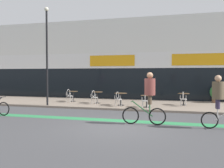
% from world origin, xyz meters
% --- Properties ---
extents(ground_plane, '(120.00, 120.00, 0.00)m').
position_xyz_m(ground_plane, '(0.00, 0.00, 0.00)').
color(ground_plane, '#424244').
extents(sidewalk_slab, '(40.00, 5.50, 0.12)m').
position_xyz_m(sidewalk_slab, '(0.00, 7.25, 0.06)').
color(sidewalk_slab, gray).
rests_on(sidewalk_slab, ground).
extents(storefront_facade, '(40.00, 4.06, 6.41)m').
position_xyz_m(storefront_facade, '(0.00, 11.97, 3.19)').
color(storefront_facade, silver).
rests_on(storefront_facade, ground).
extents(bike_lane_stripe, '(36.00, 0.70, 0.01)m').
position_xyz_m(bike_lane_stripe, '(0.00, 1.42, 0.00)').
color(bike_lane_stripe, '#2D844C').
rests_on(bike_lane_stripe, ground).
extents(bistro_table_0, '(0.70, 0.70, 0.73)m').
position_xyz_m(bistro_table_0, '(-5.30, 7.25, 0.64)').
color(bistro_table_0, black).
rests_on(bistro_table_0, sidewalk_slab).
extents(bistro_table_1, '(0.70, 0.70, 0.77)m').
position_xyz_m(bistro_table_1, '(-3.26, 6.68, 0.67)').
color(bistro_table_1, black).
rests_on(bistro_table_1, sidewalk_slab).
extents(bistro_table_2, '(0.78, 0.78, 0.77)m').
position_xyz_m(bistro_table_2, '(-1.47, 5.97, 0.68)').
color(bistro_table_2, black).
rests_on(bistro_table_2, sidewalk_slab).
extents(bistro_table_3, '(0.72, 0.72, 0.71)m').
position_xyz_m(bistro_table_3, '(0.22, 5.48, 0.63)').
color(bistro_table_3, black).
rests_on(bistro_table_3, sidewalk_slab).
extents(bistro_table_4, '(0.72, 0.72, 0.75)m').
position_xyz_m(bistro_table_4, '(2.30, 7.17, 0.66)').
color(bistro_table_4, black).
rests_on(bistro_table_4, sidewalk_slab).
extents(cafe_chair_0_near, '(0.44, 0.59, 0.90)m').
position_xyz_m(cafe_chair_0_near, '(-5.31, 6.63, 0.64)').
color(cafe_chair_0_near, '#B7B2AD').
rests_on(cafe_chair_0_near, sidewalk_slab).
extents(cafe_chair_1_near, '(0.45, 0.60, 0.90)m').
position_xyz_m(cafe_chair_1_near, '(-3.27, 6.05, 0.64)').
color(cafe_chair_1_near, '#B7B2AD').
rests_on(cafe_chair_1_near, sidewalk_slab).
extents(cafe_chair_2_near, '(0.45, 0.60, 0.90)m').
position_xyz_m(cafe_chair_2_near, '(-1.48, 5.35, 0.64)').
color(cafe_chair_2_near, '#B7B2AD').
rests_on(cafe_chair_2_near, sidewalk_slab).
extents(cafe_chair_3_near, '(0.44, 0.59, 0.90)m').
position_xyz_m(cafe_chair_3_near, '(0.23, 4.85, 0.64)').
color(cafe_chair_3_near, '#B7B2AD').
rests_on(cafe_chair_3_near, sidewalk_slab).
extents(cafe_chair_4_near, '(0.45, 0.60, 0.90)m').
position_xyz_m(cafe_chair_4_near, '(2.29, 6.54, 0.64)').
color(cafe_chair_4_near, '#B7B2AD').
rests_on(cafe_chair_4_near, sidewalk_slab).
extents(planter_pot, '(0.75, 0.75, 1.17)m').
position_xyz_m(planter_pot, '(4.36, 9.15, 0.77)').
color(planter_pot, brown).
rests_on(planter_pot, sidewalk_slab).
extents(lamp_post, '(0.26, 0.26, 6.10)m').
position_xyz_m(lamp_post, '(-5.93, 4.79, 3.59)').
color(lamp_post, black).
rests_on(lamp_post, sidewalk_slab).
extents(cyclist_1, '(1.66, 0.49, 2.05)m').
position_xyz_m(cyclist_1, '(3.68, 0.77, 1.20)').
color(cyclist_1, black).
rests_on(cyclist_1, ground).
extents(cyclist_2, '(1.81, 0.52, 2.16)m').
position_xyz_m(cyclist_2, '(0.99, 0.86, 1.24)').
color(cyclist_2, black).
rests_on(cyclist_2, ground).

